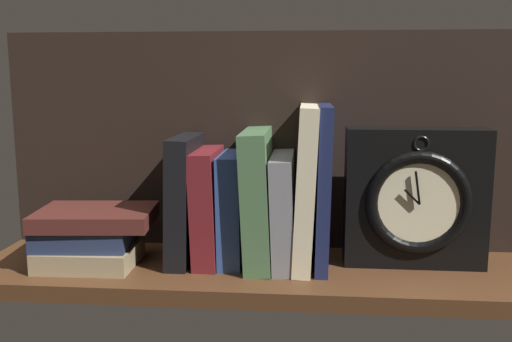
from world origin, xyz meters
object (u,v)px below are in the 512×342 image
book_maroon_dawkins (208,206)px  book_blue_modern (233,208)px  book_gray_chess (284,209)px  book_navy_bierce (323,186)px  book_cream_twain (305,186)px  book_black_skeptic (185,199)px  book_stack_side (91,236)px  book_green_romantic (258,197)px  framed_clock (415,199)px

book_maroon_dawkins → book_blue_modern: book_maroon_dawkins is taller
book_gray_chess → book_navy_bierce: book_navy_bierce is taller
book_blue_modern → book_cream_twain: size_ratio=0.70×
book_maroon_dawkins → book_gray_chess: 11.92cm
book_black_skeptic → book_maroon_dawkins: (3.81, 0.00, -1.05)cm
book_stack_side → book_cream_twain: bearing=6.7°
book_black_skeptic → book_blue_modern: bearing=0.0°
book_stack_side → book_green_romantic: bearing=8.6°
book_cream_twain → book_stack_side: book_cream_twain is taller
book_gray_chess → book_stack_side: 30.38cm
book_maroon_dawkins → book_black_skeptic: bearing=180.0°
book_blue_modern → book_gray_chess: 8.04cm
book_black_skeptic → book_cream_twain: (19.09, 0.00, 2.42)cm
book_black_skeptic → book_maroon_dawkins: bearing=0.0°
book_navy_bierce → book_stack_side: book_navy_bierce is taller
book_maroon_dawkins → framed_clock: size_ratio=0.83×
framed_clock → book_cream_twain: bearing=-179.4°
book_black_skeptic → book_green_romantic: size_ratio=0.95×
book_maroon_dawkins → framed_clock: 32.15cm
book_gray_chess → book_cream_twain: bearing=0.0°
book_gray_chess → book_navy_bierce: size_ratio=0.69×
book_green_romantic → book_stack_side: (-25.89, -3.90, -5.82)cm
book_cream_twain → book_blue_modern: bearing=180.0°
book_gray_chess → book_cream_twain: book_cream_twain is taller
book_maroon_dawkins → book_green_romantic: (7.94, 0.00, 1.54)cm
book_black_skeptic → framed_clock: size_ratio=0.93×
framed_clock → book_stack_side: bearing=-175.3°
book_maroon_dawkins → book_stack_side: 18.86cm
book_blue_modern → book_green_romantic: size_ratio=0.83×
book_black_skeptic → book_green_romantic: bearing=0.0°
book_cream_twain → book_navy_bierce: size_ratio=1.00×
book_navy_bierce → framed_clock: 14.27cm
book_gray_chess → book_stack_side: size_ratio=0.92×
book_maroon_dawkins → framed_clock: (32.10, 0.18, 1.75)cm
framed_clock → book_gray_chess: bearing=-179.5°
framed_clock → book_stack_side: framed_clock is taller
book_green_romantic → framed_clock: (24.16, 0.18, 0.20)cm
book_maroon_dawkins → book_navy_bierce: 18.29cm
book_gray_chess → framed_clock: (20.19, 0.18, 2.09)cm
book_black_skeptic → book_blue_modern: size_ratio=1.15×
book_green_romantic → book_navy_bierce: 10.20cm
book_blue_modern → book_navy_bierce: size_ratio=0.69×
book_green_romantic → book_gray_chess: size_ratio=1.22×
book_navy_bierce → book_blue_modern: bearing=180.0°
book_black_skeptic → framed_clock: bearing=0.3°
book_blue_modern → framed_clock: 28.30cm
book_blue_modern → book_gray_chess: bearing=0.0°
book_blue_modern → book_navy_bierce: (14.07, 0.00, 3.80)cm
book_blue_modern → book_gray_chess: book_blue_modern is taller
book_green_romantic → framed_clock: framed_clock is taller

